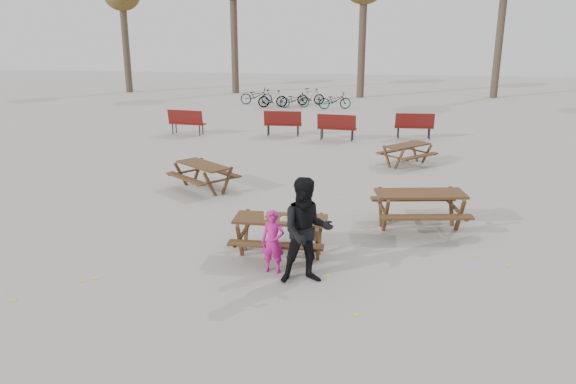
# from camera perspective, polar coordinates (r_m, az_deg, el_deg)

# --- Properties ---
(ground) EXTENTS (80.00, 80.00, 0.00)m
(ground) POSITION_cam_1_polar(r_m,az_deg,el_deg) (11.19, -0.75, -6.39)
(ground) COLOR gray
(ground) RESTS_ON ground
(main_picnic_table) EXTENTS (1.80, 1.45, 0.78)m
(main_picnic_table) POSITION_cam_1_polar(r_m,az_deg,el_deg) (10.97, -0.76, -3.57)
(main_picnic_table) COLOR #361F13
(main_picnic_table) RESTS_ON ground
(food_tray) EXTENTS (0.18, 0.11, 0.03)m
(food_tray) POSITION_cam_1_polar(r_m,az_deg,el_deg) (10.76, -0.33, -2.82)
(food_tray) COLOR white
(food_tray) RESTS_ON main_picnic_table
(bread_roll) EXTENTS (0.14, 0.06, 0.05)m
(bread_roll) POSITION_cam_1_polar(r_m,az_deg,el_deg) (10.75, -0.33, -2.60)
(bread_roll) COLOR tan
(bread_roll) RESTS_ON food_tray
(soda_bottle) EXTENTS (0.07, 0.07, 0.17)m
(soda_bottle) POSITION_cam_1_polar(r_m,az_deg,el_deg) (10.82, -2.28, -2.41)
(soda_bottle) COLOR silver
(soda_bottle) RESTS_ON main_picnic_table
(child) EXTENTS (0.46, 0.33, 1.18)m
(child) POSITION_cam_1_polar(r_m,az_deg,el_deg) (10.24, -1.54, -5.08)
(child) COLOR #C11880
(child) RESTS_ON ground
(adult) EXTENTS (1.09, 0.95, 1.91)m
(adult) POSITION_cam_1_polar(r_m,az_deg,el_deg) (9.73, 1.91, -3.99)
(adult) COLOR black
(adult) RESTS_ON ground
(picnic_table_east) EXTENTS (2.17, 1.86, 0.83)m
(picnic_table_east) POSITION_cam_1_polar(r_m,az_deg,el_deg) (12.77, 13.20, -1.83)
(picnic_table_east) COLOR #361F13
(picnic_table_east) RESTS_ON ground
(picnic_table_north) EXTENTS (2.15, 2.10, 0.72)m
(picnic_table_north) POSITION_cam_1_polar(r_m,az_deg,el_deg) (15.50, -8.58, 1.53)
(picnic_table_north) COLOR #361F13
(picnic_table_north) RESTS_ON ground
(picnic_table_far) EXTENTS (1.99, 1.99, 0.67)m
(picnic_table_far) POSITION_cam_1_polar(r_m,az_deg,el_deg) (18.40, 11.99, 3.71)
(picnic_table_far) COLOR #361F13
(picnic_table_far) RESTS_ON ground
(park_bench_row) EXTENTS (10.67, 1.33, 1.03)m
(park_bench_row) POSITION_cam_1_polar(r_m,az_deg,el_deg) (22.45, 1.65, 6.89)
(park_bench_row) COLOR maroon
(park_bench_row) RESTS_ON ground
(bicycle_row) EXTENTS (6.25, 2.24, 0.95)m
(bicycle_row) POSITION_cam_1_polar(r_m,az_deg,el_deg) (30.75, 0.48, 9.51)
(bicycle_row) COLOR black
(bicycle_row) RESTS_ON ground
(fallen_leaves) EXTENTS (11.00, 11.00, 0.01)m
(fallen_leaves) POSITION_cam_1_polar(r_m,az_deg,el_deg) (13.44, 3.04, -2.31)
(fallen_leaves) COLOR gold
(fallen_leaves) RESTS_ON ground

